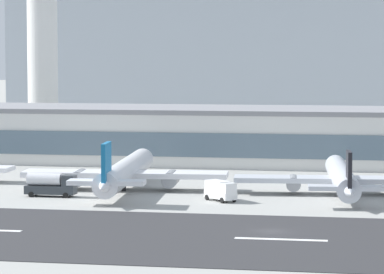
% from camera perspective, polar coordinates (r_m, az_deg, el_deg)
% --- Properties ---
extents(ground_plane, '(1400.00, 1400.00, 0.00)m').
position_cam_1_polar(ground_plane, '(142.72, 4.34, -5.13)').
color(ground_plane, '#9E9E99').
extents(runway_strip, '(800.00, 38.91, 0.08)m').
position_cam_1_polar(runway_strip, '(136.98, 4.09, -5.52)').
color(runway_strip, '#2D2D30').
rests_on(runway_strip, ground_plane).
extents(runway_centreline_dash_4, '(12.00, 1.20, 0.01)m').
position_cam_1_polar(runway_centreline_dash_4, '(136.80, 4.82, -5.52)').
color(runway_centreline_dash_4, white).
rests_on(runway_centreline_dash_4, runway_strip).
extents(terminal_building, '(150.52, 26.13, 12.04)m').
position_cam_1_polar(terminal_building, '(227.52, 3.74, 0.07)').
color(terminal_building, silver).
rests_on(terminal_building, ground_plane).
extents(control_tower, '(15.29, 15.29, 46.54)m').
position_cam_1_polar(control_tower, '(270.38, -8.08, 5.43)').
color(control_tower, silver).
rests_on(control_tower, ground_plane).
extents(distant_hotel_block, '(137.82, 38.34, 44.51)m').
position_cam_1_polar(distant_hotel_block, '(374.53, 0.96, 4.37)').
color(distant_hotel_block, '#A8B2BC').
rests_on(distant_hotel_block, ground_plane).
extents(airliner_blue_tail_gate_1, '(36.21, 47.44, 9.90)m').
position_cam_1_polar(airliner_blue_tail_gate_1, '(183.55, -3.68, -1.94)').
color(airliner_blue_tail_gate_1, silver).
rests_on(airliner_blue_tail_gate_1, ground_plane).
extents(airliner_black_tail_gate_2, '(36.82, 42.91, 8.97)m').
position_cam_1_polar(airliner_black_tail_gate_2, '(179.42, 8.11, -2.23)').
color(airliner_black_tail_gate_2, silver).
rests_on(airliner_black_tail_gate_2, ground_plane).
extents(service_box_truck_1, '(5.90, 5.97, 3.25)m').
position_cam_1_polar(service_box_truck_1, '(170.98, 1.55, -2.88)').
color(service_box_truck_1, white).
rests_on(service_box_truck_1, ground_plane).
extents(service_fuel_truck_2, '(8.51, 2.90, 3.95)m').
position_cam_1_polar(service_fuel_truck_2, '(177.64, -7.63, -2.56)').
color(service_fuel_truck_2, '#2D3338').
rests_on(service_fuel_truck_2, ground_plane).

